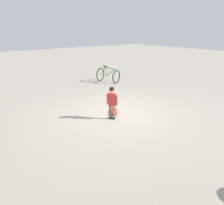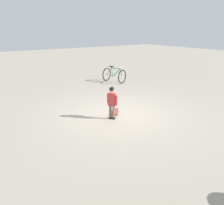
{
  "view_description": "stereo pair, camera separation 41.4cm",
  "coord_description": "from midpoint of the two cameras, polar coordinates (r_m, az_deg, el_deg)",
  "views": [
    {
      "loc": [
        4.58,
        5.35,
        2.74
      ],
      "look_at": [
        0.5,
        0.26,
        0.55
      ],
      "focal_mm": 35.38,
      "sensor_mm": 36.0,
      "label": 1
    },
    {
      "loc": [
        4.25,
        5.6,
        2.74
      ],
      "look_at": [
        0.5,
        0.26,
        0.55
      ],
      "focal_mm": 35.38,
      "sensor_mm": 36.0,
      "label": 2
    }
  ],
  "objects": [
    {
      "name": "child_person",
      "position": [
        6.84,
        -1.73,
        0.83
      ],
      "size": [
        0.27,
        0.4,
        1.06
      ],
      "color": "brown",
      "rests_on": "ground"
    },
    {
      "name": "ground_plane",
      "position": [
        7.55,
        0.16,
        -2.71
      ],
      "size": [
        50.0,
        50.0,
        0.0
      ],
      "primitive_type": "plane",
      "color": "#9E9384"
    },
    {
      "name": "skateboard",
      "position": [
        7.52,
        -1.0,
        -2.32
      ],
      "size": [
        0.52,
        0.58,
        0.07
      ],
      "color": "#B22D2D",
      "rests_on": "ground"
    },
    {
      "name": "bicycle_near",
      "position": [
        11.88,
        -2.0,
        7.11
      ],
      "size": [
        1.01,
        1.24,
        0.85
      ],
      "color": "black",
      "rests_on": "ground"
    }
  ]
}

